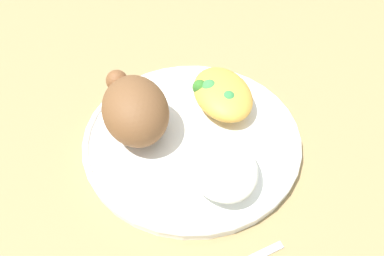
% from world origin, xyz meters
% --- Properties ---
extents(ground_plane, '(2.00, 2.00, 0.00)m').
position_xyz_m(ground_plane, '(0.00, 0.00, 0.00)').
color(ground_plane, '#9E8252').
extents(plate, '(0.29, 0.29, 0.02)m').
position_xyz_m(plate, '(0.00, 0.00, 0.01)').
color(plate, white).
rests_on(plate, ground_plane).
extents(roasted_chicken, '(0.11, 0.08, 0.07)m').
position_xyz_m(roasted_chicken, '(0.03, 0.07, 0.05)').
color(roasted_chicken, brown).
rests_on(roasted_chicken, plate).
extents(rice_pile, '(0.11, 0.08, 0.04)m').
position_xyz_m(rice_pile, '(-0.07, -0.01, 0.04)').
color(rice_pile, white).
rests_on(rice_pile, plate).
extents(mac_cheese_with_broccoli, '(0.11, 0.08, 0.04)m').
position_xyz_m(mac_cheese_with_broccoli, '(0.04, -0.06, 0.04)').
color(mac_cheese_with_broccoli, gold).
rests_on(mac_cheese_with_broccoli, plate).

